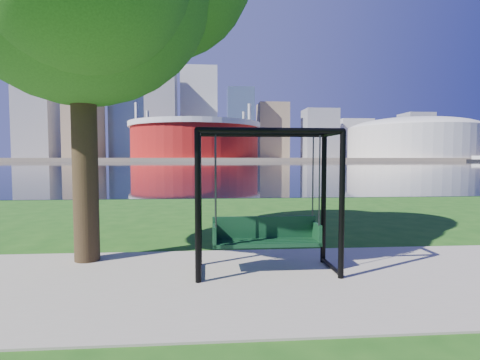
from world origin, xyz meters
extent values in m
plane|color=#1E5114|center=(0.00, 0.00, 0.00)|extent=(900.00, 900.00, 0.00)
cube|color=#9E937F|center=(0.00, -0.50, 0.01)|extent=(120.00, 4.00, 0.03)
cube|color=black|center=(0.00, 102.00, 0.01)|extent=(900.00, 180.00, 0.02)
cube|color=#937F60|center=(0.00, 306.00, 1.00)|extent=(900.00, 228.00, 2.00)
cylinder|color=maroon|center=(-10.00, 235.00, 13.00)|extent=(80.00, 80.00, 22.00)
cylinder|color=silver|center=(-10.00, 235.00, 22.50)|extent=(83.00, 83.00, 3.00)
cylinder|color=silver|center=(22.91, 254.00, 18.00)|extent=(2.00, 2.00, 32.00)
cylinder|color=silver|center=(-42.91, 254.00, 18.00)|extent=(2.00, 2.00, 32.00)
cylinder|color=silver|center=(-42.91, 216.00, 18.00)|extent=(2.00, 2.00, 32.00)
cylinder|color=silver|center=(22.91, 216.00, 18.00)|extent=(2.00, 2.00, 32.00)
cylinder|color=beige|center=(135.00, 235.00, 12.00)|extent=(84.00, 84.00, 20.00)
ellipsoid|color=beige|center=(135.00, 235.00, 21.00)|extent=(84.00, 84.00, 15.12)
cube|color=gray|center=(-140.00, 310.00, 33.00)|extent=(28.00, 28.00, 62.00)
cube|color=#998466|center=(-100.00, 300.00, 46.00)|extent=(26.00, 26.00, 88.00)
cube|color=slate|center=(-70.00, 325.00, 49.50)|extent=(30.00, 24.00, 95.00)
cube|color=gray|center=(-40.00, 305.00, 38.00)|extent=(24.00, 24.00, 72.00)
cube|color=silver|center=(-10.00, 335.00, 42.00)|extent=(32.00, 28.00, 80.00)
cube|color=slate|center=(25.00, 310.00, 31.00)|extent=(22.00, 22.00, 58.00)
cube|color=#998466|center=(55.00, 325.00, 26.00)|extent=(26.00, 26.00, 48.00)
cube|color=gray|center=(95.00, 315.00, 23.00)|extent=(28.00, 24.00, 42.00)
cube|color=silver|center=(135.00, 340.00, 20.00)|extent=(30.00, 26.00, 36.00)
cube|color=gray|center=(185.00, 320.00, 22.00)|extent=(24.00, 24.00, 40.00)
cube|color=#998466|center=(225.00, 335.00, 18.00)|extent=(26.00, 26.00, 32.00)
sphere|color=#998466|center=(-100.00, 300.00, 93.50)|extent=(10.00, 10.00, 10.00)
cylinder|color=black|center=(-0.57, -0.54, 1.23)|extent=(0.10, 0.10, 2.46)
cylinder|color=black|center=(1.78, -0.52, 1.23)|extent=(0.10, 0.10, 2.46)
cylinder|color=black|center=(-0.58, 0.42, 1.23)|extent=(0.10, 0.10, 2.46)
cylinder|color=black|center=(1.77, 0.44, 1.23)|extent=(0.10, 0.10, 2.46)
cylinder|color=black|center=(0.60, -0.53, 2.46)|extent=(2.36, 0.12, 0.10)
cylinder|color=black|center=(0.60, 0.43, 2.46)|extent=(2.36, 0.12, 0.10)
cylinder|color=black|center=(-0.58, -0.06, 2.46)|extent=(0.11, 0.96, 0.10)
cylinder|color=black|center=(-0.58, -0.06, 0.09)|extent=(0.09, 0.96, 0.08)
cylinder|color=black|center=(1.78, -0.04, 2.46)|extent=(0.11, 0.96, 0.10)
cylinder|color=black|center=(1.78, -0.04, 0.09)|extent=(0.09, 0.96, 0.08)
cube|color=black|center=(0.60, -0.05, 0.54)|extent=(1.88, 0.50, 0.06)
cube|color=black|center=(0.60, 0.16, 0.77)|extent=(1.87, 0.07, 0.41)
cube|color=black|center=(-0.30, -0.06, 0.69)|extent=(0.06, 0.48, 0.36)
cube|color=black|center=(1.50, -0.04, 0.69)|extent=(0.06, 0.48, 0.36)
cylinder|color=#323237|center=(-0.28, -0.26, 1.63)|extent=(0.03, 0.03, 1.55)
cylinder|color=#323237|center=(1.48, -0.24, 1.63)|extent=(0.03, 0.03, 1.55)
cylinder|color=#323237|center=(-0.28, 0.14, 1.63)|extent=(0.03, 0.03, 1.55)
cylinder|color=#323237|center=(1.48, 0.16, 1.63)|extent=(0.03, 0.03, 1.55)
cylinder|color=#2E2314|center=(-2.77, 0.93, 2.37)|extent=(0.47, 0.47, 4.74)
camera|label=1|loc=(-0.37, -6.47, 2.03)|focal=28.00mm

